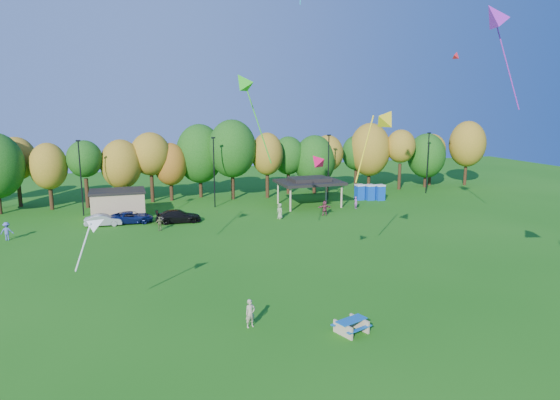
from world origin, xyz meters
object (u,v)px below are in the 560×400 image
object	(u,v)px
car_b	(104,220)
car_c	(132,217)
kite_flyer	(250,313)
car_d	(178,216)
porta_potties	(370,192)
picnic_table	(351,325)

from	to	relation	value
car_b	car_c	size ratio (longest dim) A/B	0.84
kite_flyer	car_d	size ratio (longest dim) A/B	0.35
car_b	kite_flyer	bearing A→B (deg)	-160.06
car_d	car_c	bearing A→B (deg)	77.20
kite_flyer	car_d	distance (m)	28.56
car_c	car_d	size ratio (longest dim) A/B	0.95
kite_flyer	car_d	world-z (taller)	kite_flyer
porta_potties	kite_flyer	world-z (taller)	porta_potties
car_d	picnic_table	bearing A→B (deg)	-165.89
porta_potties	car_d	distance (m)	27.51
porta_potties	car_d	world-z (taller)	porta_potties
picnic_table	car_d	world-z (taller)	car_d
kite_flyer	car_d	bearing A→B (deg)	78.73
porta_potties	car_d	size ratio (longest dim) A/B	0.74
kite_flyer	car_c	distance (m)	30.52
kite_flyer	car_c	world-z (taller)	kite_flyer
car_c	car_d	xyz separation A→B (m)	(5.06, -1.39, 0.07)
car_b	car_d	xyz separation A→B (m)	(8.04, -0.99, 0.07)
kite_flyer	car_b	bearing A→B (deg)	93.78
porta_potties	car_c	distance (m)	32.31
porta_potties	kite_flyer	size ratio (longest dim) A/B	2.13
car_b	porta_potties	bearing A→B (deg)	-80.20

